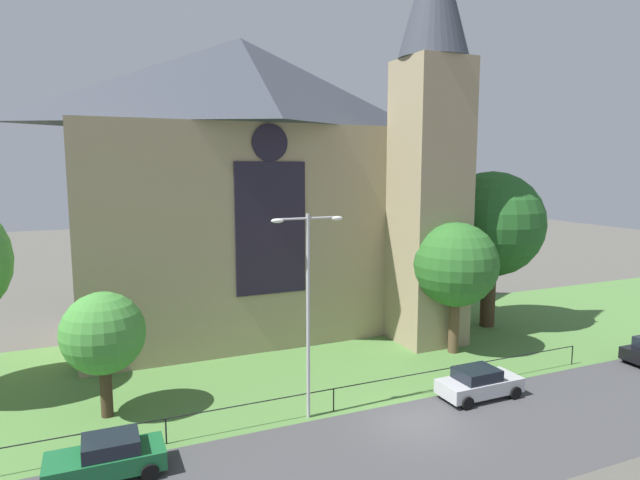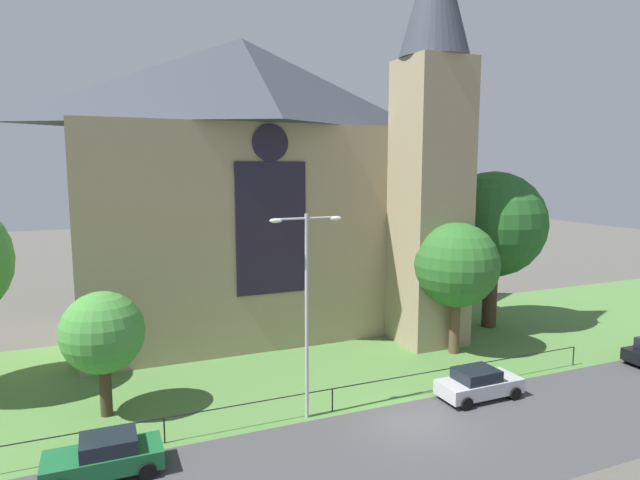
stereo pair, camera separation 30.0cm
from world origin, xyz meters
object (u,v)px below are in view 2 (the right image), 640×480
(tree_right_far, at_px, (493,225))
(parked_car_silver, at_px, (479,384))
(tree_left_near, at_px, (103,333))
(church_building, at_px, (257,183))
(parked_car_green, at_px, (105,456))
(tree_right_near, at_px, (457,265))
(streetlamp_near, at_px, (307,292))

(tree_right_far, distance_m, parked_car_silver, 14.56)
(tree_left_near, relative_size, parked_car_silver, 1.38)
(church_building, distance_m, tree_left_near, 16.35)
(tree_right_far, bearing_deg, tree_left_near, -170.22)
(parked_car_green, bearing_deg, parked_car_silver, -179.09)
(tree_left_near, bearing_deg, parked_car_silver, -16.88)
(tree_left_near, distance_m, parked_car_green, 6.15)
(parked_car_silver, bearing_deg, parked_car_green, 179.92)
(tree_right_near, distance_m, parked_car_silver, 8.16)
(tree_right_far, height_order, parked_car_silver, tree_right_far)
(parked_car_silver, bearing_deg, streetlamp_near, 170.58)
(streetlamp_near, bearing_deg, church_building, 81.83)
(parked_car_silver, bearing_deg, tree_left_near, 162.71)
(parked_car_green, height_order, parked_car_silver, same)
(church_building, bearing_deg, tree_right_far, -22.53)
(church_building, bearing_deg, tree_right_near, -46.51)
(tree_left_near, height_order, streetlamp_near, streetlamp_near)
(tree_right_near, xyz_separation_m, parked_car_silver, (-2.96, -5.95, -4.74))
(tree_left_near, bearing_deg, tree_right_far, 9.78)
(tree_right_far, height_order, tree_left_near, tree_right_far)
(parked_car_green, bearing_deg, church_building, -123.21)
(tree_left_near, distance_m, streetlamp_near, 9.46)
(streetlamp_near, height_order, parked_car_green, streetlamp_near)
(church_building, xyz_separation_m, tree_right_near, (9.47, -9.98, -4.79))
(parked_car_green, bearing_deg, tree_right_near, -162.75)
(tree_left_near, bearing_deg, streetlamp_near, -24.28)
(streetlamp_near, bearing_deg, tree_right_far, 25.46)
(tree_right_near, height_order, streetlamp_near, streetlamp_near)
(tree_right_far, distance_m, streetlamp_near, 19.24)
(church_building, distance_m, tree_right_near, 14.57)
(tree_right_near, bearing_deg, tree_right_far, 32.44)
(parked_car_silver, bearing_deg, tree_right_near, 63.11)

